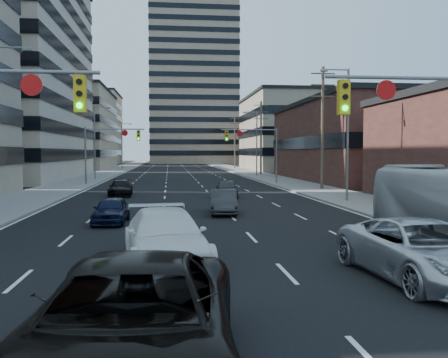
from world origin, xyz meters
TOP-DOWN VIEW (x-y plane):
  - road_surface at (0.00, 130.00)m, footprint 18.00×300.00m
  - sidewalk_left at (-11.50, 130.00)m, footprint 5.00×300.00m
  - sidewalk_right at (11.50, 130.00)m, footprint 5.00×300.00m
  - office_left_far at (-24.00, 100.00)m, footprint 20.00×30.00m
  - storefront_right_mid at (24.00, 50.00)m, footprint 20.00×30.00m
  - office_right_far at (25.00, 88.00)m, footprint 22.00×28.00m
  - apartment_tower at (6.00, 150.00)m, footprint 26.00×26.00m
  - bg_block_left at (-28.00, 140.00)m, footprint 24.00×24.00m
  - bg_block_right at (32.00, 130.00)m, footprint 22.00×22.00m
  - signal_near_right at (7.45, 8.00)m, footprint 6.59×0.33m
  - signal_far_left at (-7.68, 45.00)m, footprint 6.09×0.33m
  - signal_far_right at (7.68, 45.00)m, footprint 6.09×0.33m
  - utility_pole_block at (12.20, 36.00)m, footprint 2.20×0.28m
  - utility_pole_midblock at (12.20, 66.00)m, footprint 2.20×0.28m
  - utility_pole_distant at (12.20, 96.00)m, footprint 2.20×0.28m
  - streetlight_left_mid at (-10.34, 55.00)m, footprint 2.03×0.22m
  - streetlight_left_far at (-10.34, 90.00)m, footprint 2.03×0.22m
  - streetlight_right_near at (10.34, 25.00)m, footprint 2.03×0.22m
  - streetlight_right_far at (10.34, 60.00)m, footprint 2.03×0.22m
  - black_pickup at (-2.00, -0.38)m, footprint 3.51×6.76m
  - white_van at (-1.57, 7.59)m, footprint 3.00×5.92m
  - silver_suv at (5.20, 4.92)m, footprint 3.09×5.98m
  - sedan_blue at (-4.21, 16.61)m, footprint 1.64×3.80m
  - sedan_grey_center at (1.52, 19.70)m, footprint 1.73×4.11m
  - sedan_black_far at (-5.20, 31.65)m, footprint 1.91×4.38m
  - sedan_grey_right at (2.81, 29.35)m, footprint 1.98×4.17m

SIDE VIEW (x-z plane):
  - road_surface at x=0.00m, z-range 0.00..0.02m
  - sidewalk_left at x=-11.50m, z-range 0.00..0.15m
  - sidewalk_right at x=11.50m, z-range 0.00..0.15m
  - sedan_black_far at x=-5.20m, z-range 0.00..1.25m
  - sedan_blue at x=-4.21m, z-range 0.00..1.28m
  - sedan_grey_center at x=1.52m, z-range 0.00..1.32m
  - sedan_grey_right at x=2.81m, z-range 0.00..1.38m
  - silver_suv at x=5.20m, z-range 0.00..1.61m
  - white_van at x=-1.57m, z-range 0.00..1.65m
  - black_pickup at x=-2.00m, z-range 0.00..1.82m
  - signal_far_left at x=-7.68m, z-range 1.30..7.30m
  - signal_far_right at x=7.68m, z-range 1.30..7.30m
  - signal_near_right at x=7.45m, z-range 1.33..7.33m
  - storefront_right_mid at x=24.00m, z-range 0.00..9.00m
  - streetlight_left_mid at x=-10.34m, z-range 0.55..9.55m
  - streetlight_left_far at x=-10.34m, z-range 0.55..9.55m
  - streetlight_right_near at x=10.34m, z-range 0.55..9.55m
  - streetlight_right_far at x=10.34m, z-range 0.55..9.55m
  - utility_pole_block at x=12.20m, z-range 0.28..11.28m
  - utility_pole_midblock at x=12.20m, z-range 0.28..11.28m
  - utility_pole_distant at x=12.20m, z-range 0.28..11.28m
  - bg_block_right at x=32.00m, z-range 0.00..12.00m
  - office_right_far at x=25.00m, z-range 0.00..14.00m
  - office_left_far at x=-24.00m, z-range 0.00..16.00m
  - bg_block_left at x=-28.00m, z-range 0.00..20.00m
  - apartment_tower at x=6.00m, z-range 0.00..58.00m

